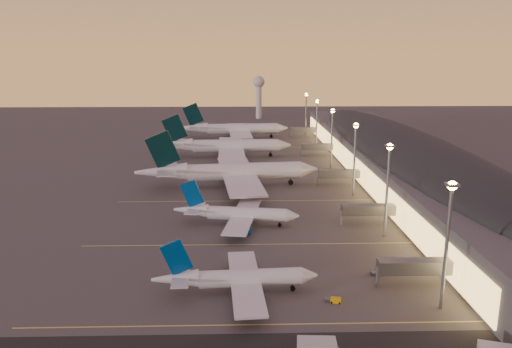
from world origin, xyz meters
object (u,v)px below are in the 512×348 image
Objects in this scene: airliner_wide_near at (229,172)px; airliner_wide_far at (233,129)px; airliner_narrow_south at (236,279)px; airliner_wide_mid at (223,146)px; airliner_narrow_north at (236,214)px; baggage_tug_a at (334,300)px; baggage_tug_b at (379,273)px; radar_tower at (259,90)px.

airliner_wide_near is 1.04× the size of airliner_wide_far.
airliner_narrow_south is 0.53× the size of airliner_wide_mid.
airliner_narrow_north is 0.56× the size of airliner_wide_mid.
airliner_wide_far is 204.02m from baggage_tug_a.
baggage_tug_a is (23.93, -202.55, -5.03)m from airliner_wide_far.
baggage_tug_a is (20.24, -47.37, -3.00)m from airliner_narrow_north.
baggage_tug_b is at bearing 56.97° from baggage_tug_a.
baggage_tug_a is (19.72, -4.57, -2.77)m from airliner_narrow_south.
airliner_wide_far is 19.65× the size of baggage_tug_a.
airliner_wide_near reaches higher than airliner_narrow_south.
baggage_tug_a is at bearing -57.89° from airliner_narrow_north.
radar_tower is (22.03, 150.47, 16.43)m from airliner_wide_mid.
airliner_wide_mid reaches higher than baggage_tug_a.
airliner_wide_near reaches higher than airliner_narrow_north.
airliner_wide_near is 55.97m from airliner_wide_mid.
airliner_narrow_south is 42.79m from airliner_narrow_north.
baggage_tug_a is (23.46, -90.49, -5.23)m from airliner_wide_near.
baggage_tug_a is 17.61m from baggage_tug_b.
airliner_wide_far reaches higher than baggage_tug_b.
airliner_narrow_north is 250.54m from radar_tower.
airliner_wide_near is 19.69× the size of baggage_tug_b.
baggage_tug_a is (5.45, -296.79, -21.44)m from radar_tower.
baggage_tug_b is at bearing 9.74° from airliner_narrow_south.
radar_tower is 285.82m from baggage_tug_b.
radar_tower is at bearing 79.57° from airliner_wide_mid.
airliner_wide_near is 207.71m from radar_tower.
baggage_tug_b is (32.81, -35.02, -2.97)m from airliner_narrow_north.
airliner_wide_mid is at bearing -98.33° from radar_tower.
airliner_narrow_south is at bearing -92.33° from airliner_wide_far.
airliner_wide_mid is 152.96m from radar_tower.
airliner_wide_mid is at bearing 89.35° from airliner_narrow_south.
airliner_wide_far is 2.04× the size of radar_tower.
airliner_wide_far is at bearing 97.55° from baggage_tug_b.
airliner_wide_far is at bearing 84.28° from airliner_wide_mid.
airliner_narrow_north is 0.54× the size of airliner_wide_near.
radar_tower reaches higher than airliner_narrow_north.
baggage_tug_a is at bearing -81.78° from airliner_wide_near.
airliner_narrow_north is 43.31m from airliner_wide_near.
airliner_wide_near is (-3.22, 43.13, 2.23)m from airliner_narrow_north.
baggage_tug_a is at bearing -86.81° from airliner_wide_far.
airliner_narrow_south is at bearing -88.97° from airliner_wide_mid.
radar_tower reaches higher than airliner_narrow_south.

